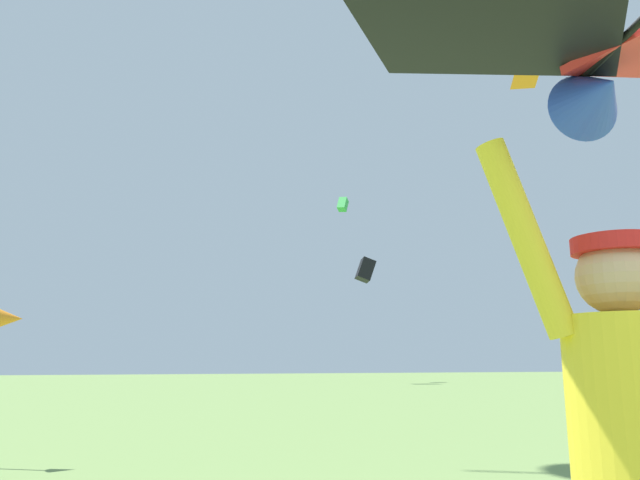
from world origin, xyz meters
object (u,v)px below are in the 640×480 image
at_px(distant_kite_orange_overhead_distant, 525,78).
at_px(distant_kite_green_low_left, 343,204).
at_px(distant_kite_black_far_center, 365,270).
at_px(kite_flyer_person, 635,472).
at_px(held_stunt_kite, 605,45).
at_px(marker_flag, 7,329).

bearing_deg(distant_kite_orange_overhead_distant, distant_kite_green_low_left, 78.08).
distance_m(distant_kite_orange_overhead_distant, distant_kite_black_far_center, 23.64).
xyz_separation_m(distant_kite_orange_overhead_distant, distant_kite_black_far_center, (5.76, 22.92, -0.29)).
bearing_deg(distant_kite_orange_overhead_distant, kite_flyer_person, -126.70).
bearing_deg(kite_flyer_person, held_stunt_kite, -104.99).
bearing_deg(kite_flyer_person, distant_kite_orange_overhead_distant, 53.30).
distance_m(kite_flyer_person, distant_kite_orange_overhead_distant, 11.39).
relative_size(held_stunt_kite, distant_kite_orange_overhead_distant, 2.51).
xyz_separation_m(held_stunt_kite, distant_kite_green_low_left, (11.36, 33.95, 9.03)).
height_order(kite_flyer_person, held_stunt_kite, held_stunt_kite).
xyz_separation_m(distant_kite_green_low_left, marker_flag, (-14.19, -26.99, -9.61)).
distance_m(kite_flyer_person, marker_flag, 7.50).
height_order(distant_kite_orange_overhead_distant, marker_flag, distant_kite_orange_overhead_distant).
distance_m(distant_kite_green_low_left, marker_flag, 31.97).
bearing_deg(held_stunt_kite, kite_flyer_person, 75.01).
distance_m(distant_kite_orange_overhead_distant, marker_flag, 10.14).
height_order(distant_kite_black_far_center, marker_flag, distant_kite_black_far_center).
relative_size(kite_flyer_person, marker_flag, 1.02).
bearing_deg(distant_kite_black_far_center, kite_flyer_person, -110.66).
bearing_deg(distant_kite_black_far_center, held_stunt_kite, -110.65).
bearing_deg(distant_kite_green_low_left, held_stunt_kite, -108.50).
bearing_deg(distant_kite_green_low_left, marker_flag, -117.73).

